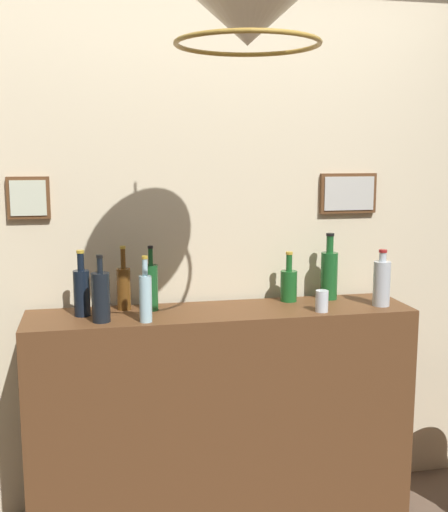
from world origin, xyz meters
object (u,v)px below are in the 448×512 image
object	(u,v)px
liquor_bottle_brandy	(101,296)
liquor_bottle_rye	(82,291)
liquor_bottle_rum	(289,284)
glass_tumbler_rocks	(322,301)
liquor_bottle_mezcal	(151,286)
liquor_bottle_vermouth	(382,282)
pendant_lamp	(248,14)
liquor_bottle_whiskey	(145,296)
liquor_bottle_scotch	(329,273)
liquor_bottle_vodka	(124,287)

from	to	relation	value
liquor_bottle_brandy	liquor_bottle_rye	bearing A→B (deg)	123.86
liquor_bottle_rum	glass_tumbler_rocks	xyz separation A→B (m)	(0.08, -0.22, -0.03)
liquor_bottle_rum	glass_tumbler_rocks	bearing A→B (deg)	-69.72
liquor_bottle_mezcal	liquor_bottle_rum	bearing A→B (deg)	3.84
liquor_bottle_vermouth	liquor_bottle_rye	bearing A→B (deg)	176.00
liquor_bottle_rye	pendant_lamp	distance (m)	1.32
liquor_bottle_mezcal	pendant_lamp	bearing A→B (deg)	-68.51
liquor_bottle_whiskey	liquor_bottle_rum	bearing A→B (deg)	18.72
liquor_bottle_scotch	liquor_bottle_mezcal	xyz separation A→B (m)	(-0.84, -0.05, -0.01)
liquor_bottle_mezcal	glass_tumbler_rocks	size ratio (longest dim) A/B	3.04
liquor_bottle_whiskey	liquor_bottle_vermouth	distance (m)	1.07
pendant_lamp	liquor_bottle_vodka	bearing A→B (deg)	118.18
liquor_bottle_vermouth	pendant_lamp	distance (m)	1.38
liquor_bottle_rum	liquor_bottle_vermouth	distance (m)	0.42
liquor_bottle_scotch	liquor_bottle_rum	world-z (taller)	liquor_bottle_scotch
liquor_bottle_brandy	pendant_lamp	bearing A→B (deg)	-47.11
liquor_bottle_scotch	liquor_bottle_rum	distance (m)	0.20
liquor_bottle_rum	pendant_lamp	size ratio (longest dim) A/B	0.46
liquor_bottle_brandy	liquor_bottle_whiskey	bearing A→B (deg)	-12.24
liquor_bottle_mezcal	liquor_bottle_vermouth	bearing A→B (deg)	-7.03
liquor_bottle_scotch	liquor_bottle_vermouth	bearing A→B (deg)	-43.53
liquor_bottle_mezcal	liquor_bottle_vermouth	xyz separation A→B (m)	(1.02, -0.13, -0.00)
liquor_bottle_vodka	pendant_lamp	distance (m)	1.30
liquor_bottle_whiskey	liquor_bottle_vermouth	xyz separation A→B (m)	(1.06, 0.06, 0.00)
liquor_bottle_brandy	liquor_bottle_rye	distance (m)	0.14
pendant_lamp	liquor_bottle_whiskey	bearing A→B (deg)	122.31
liquor_bottle_vermouth	liquor_bottle_rye	world-z (taller)	liquor_bottle_rye
liquor_bottle_brandy	liquor_bottle_rum	bearing A→B (deg)	12.62
liquor_bottle_rye	liquor_bottle_scotch	bearing A→B (deg)	4.13
liquor_bottle_vodka	pendant_lamp	world-z (taller)	pendant_lamp
liquor_bottle_vermouth	liquor_bottle_scotch	bearing A→B (deg)	136.47
liquor_bottle_scotch	liquor_bottle_brandy	size ratio (longest dim) A/B	1.13
liquor_bottle_scotch	glass_tumbler_rocks	xyz separation A→B (m)	(-0.12, -0.22, -0.07)
liquor_bottle_mezcal	liquor_bottle_rye	world-z (taller)	liquor_bottle_mezcal
liquor_bottle_mezcal	pendant_lamp	world-z (taller)	pendant_lamp
liquor_bottle_rum	liquor_bottle_mezcal	bearing A→B (deg)	-176.16
liquor_bottle_whiskey	liquor_bottle_rum	world-z (taller)	liquor_bottle_whiskey
liquor_bottle_mezcal	liquor_bottle_vodka	world-z (taller)	liquor_bottle_mezcal
liquor_bottle_mezcal	liquor_bottle_rum	size ratio (longest dim) A/B	1.23
liquor_bottle_whiskey	liquor_bottle_vodka	world-z (taller)	liquor_bottle_vodka
liquor_bottle_vodka	liquor_bottle_brandy	distance (m)	0.22
glass_tumbler_rocks	liquor_bottle_mezcal	bearing A→B (deg)	166.26
liquor_bottle_mezcal	glass_tumbler_rocks	bearing A→B (deg)	-13.74
liquor_bottle_vodka	liquor_bottle_mezcal	bearing A→B (deg)	-19.11
liquor_bottle_vermouth	liquor_bottle_whiskey	bearing A→B (deg)	-176.68
liquor_bottle_vodka	liquor_bottle_vermouth	size ratio (longest dim) A/B	1.11
liquor_bottle_vermouth	pendant_lamp	xyz separation A→B (m)	(-0.76, -0.54, 1.01)
liquor_bottle_mezcal	liquor_bottle_vermouth	size ratio (longest dim) A/B	1.12
liquor_bottle_vodka	liquor_bottle_brandy	xyz separation A→B (m)	(-0.10, -0.19, 0.01)
liquor_bottle_vermouth	liquor_bottle_vodka	bearing A→B (deg)	171.69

